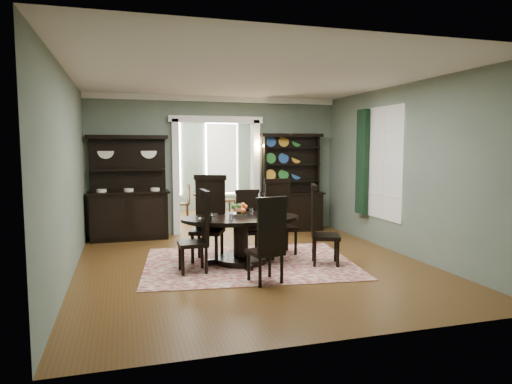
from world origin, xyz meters
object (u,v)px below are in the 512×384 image
dining_table (241,231)px  welsh_dresser (292,195)px  parlor_table (208,203)px  sideboard (129,203)px

dining_table → welsh_dresser: bearing=56.3°
parlor_table → sideboard: bearing=-136.5°
dining_table → welsh_dresser: size_ratio=0.91×
sideboard → parlor_table: (1.98, 1.88, -0.29)m
dining_table → sideboard: sideboard is taller
dining_table → parlor_table: bearing=89.1°
sideboard → welsh_dresser: 3.59m
sideboard → dining_table: bearing=-55.7°
sideboard → welsh_dresser: (3.59, 0.01, 0.05)m
dining_table → sideboard: (-1.73, 2.54, 0.21)m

